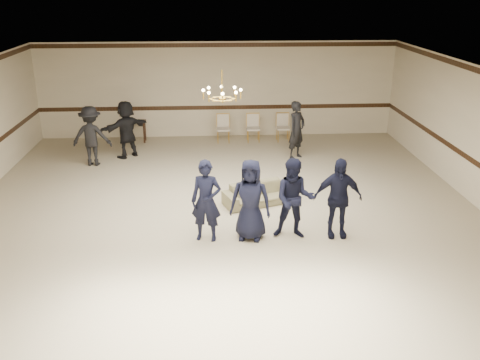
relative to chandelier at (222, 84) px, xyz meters
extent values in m
cube|color=tan|center=(0.00, -1.00, -2.88)|extent=(12.00, 14.00, 0.01)
cube|color=#31231B|center=(0.00, -1.00, 0.33)|extent=(12.00, 14.00, 0.01)
cube|color=beige|center=(0.00, 6.00, -1.27)|extent=(12.00, 0.01, 3.20)
cube|color=black|center=(0.00, 5.99, -1.88)|extent=(12.00, 0.02, 0.14)
cube|color=black|center=(0.00, 5.99, 0.21)|extent=(12.00, 0.02, 0.14)
imported|color=black|center=(-0.40, -1.88, -2.02)|extent=(0.69, 0.53, 1.71)
imported|color=black|center=(0.50, -1.88, -2.02)|extent=(0.94, 0.72, 1.71)
imported|color=black|center=(1.40, -1.88, -2.02)|extent=(0.92, 0.77, 1.71)
imported|color=black|center=(2.30, -1.88, -2.02)|extent=(1.01, 0.44, 1.71)
imported|color=#7A7251|center=(0.86, -0.06, -2.63)|extent=(1.83, 1.21, 0.50)
imported|color=black|center=(-3.69, 3.10, -2.01)|extent=(1.17, 0.74, 1.73)
imported|color=black|center=(-2.79, 3.80, -2.01)|extent=(1.56, 1.43, 1.73)
imported|color=black|center=(2.31, 3.40, -2.01)|extent=(0.75, 0.73, 1.73)
cube|color=#331B11|center=(-2.84, 5.41, -2.51)|extent=(0.87, 0.39, 0.72)
camera|label=1|loc=(-0.30, -11.76, 2.14)|focal=39.50mm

